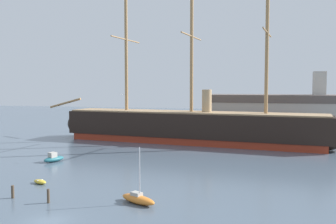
% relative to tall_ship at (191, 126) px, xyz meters
% --- Properties ---
extents(ground_plane, '(400.00, 400.00, 0.00)m').
position_rel_tall_ship_xyz_m(ground_plane, '(-2.70, -56.77, -4.05)').
color(ground_plane, '#4C5B6B').
extents(tall_ship, '(77.37, 18.77, 37.22)m').
position_rel_tall_ship_xyz_m(tall_ship, '(0.00, 0.00, 0.00)').
color(tall_ship, maroon).
rests_on(tall_ship, ground).
extents(dinghy_foreground_left, '(2.66, 1.89, 0.58)m').
position_rel_tall_ship_xyz_m(dinghy_foreground_left, '(-12.50, -43.92, -3.76)').
color(dinghy_foreground_left, gold).
rests_on(dinghy_foreground_left, ground).
extents(sailboat_foreground_right, '(5.34, 3.63, 6.74)m').
position_rel_tall_ship_xyz_m(sailboat_foreground_right, '(4.04, -48.68, -3.49)').
color(sailboat_foreground_right, orange).
rests_on(sailboat_foreground_right, ground).
extents(motorboat_mid_left, '(3.11, 4.58, 1.78)m').
position_rel_tall_ship_xyz_m(motorboat_mid_left, '(-19.43, -29.57, -3.43)').
color(motorboat_mid_left, '#236670').
rests_on(motorboat_mid_left, ground).
extents(dinghy_far_right, '(2.02, 2.57, 0.56)m').
position_rel_tall_ship_xyz_m(dinghy_far_right, '(25.29, -4.28, -3.77)').
color(dinghy_far_right, '#236670').
rests_on(dinghy_far_right, ground).
extents(motorboat_distant_centre, '(3.28, 3.48, 1.42)m').
position_rel_tall_ship_xyz_m(motorboat_distant_centre, '(-0.43, 7.48, -3.55)').
color(motorboat_distant_centre, gold).
rests_on(motorboat_distant_centre, ground).
extents(mooring_piling_nearest, '(0.33, 0.33, 1.68)m').
position_rel_tall_ship_xyz_m(mooring_piling_nearest, '(-6.24, -51.40, -3.21)').
color(mooring_piling_nearest, '#4C3D2D').
rests_on(mooring_piling_nearest, ground).
extents(mooring_piling_right_pair, '(0.37, 0.37, 1.59)m').
position_rel_tall_ship_xyz_m(mooring_piling_right_pair, '(-11.60, -50.88, -3.26)').
color(mooring_piling_right_pair, '#4C3D2D').
rests_on(mooring_piling_right_pair, ground).
extents(dockside_warehouse_right, '(47.19, 16.76, 17.85)m').
position_rel_tall_ship_xyz_m(dockside_warehouse_right, '(23.18, 18.53, 1.73)').
color(dockside_warehouse_right, '#565659').
rests_on(dockside_warehouse_right, ground).
extents(seagull_in_flight, '(1.33, 0.41, 0.14)m').
position_rel_tall_ship_xyz_m(seagull_in_flight, '(-8.31, -23.52, 8.25)').
color(seagull_in_flight, silver).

